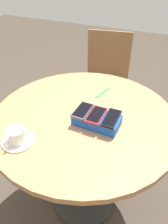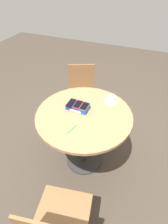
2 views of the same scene
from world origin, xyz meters
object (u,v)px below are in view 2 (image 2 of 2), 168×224
(phone_box, at_px, (78,107))
(phone_red, at_px, (78,104))
(saucer, at_px, (111,101))
(chair_near_window, at_px, (82,93))
(phone_gray, at_px, (85,106))
(round_table, at_px, (84,123))
(phone_black, at_px, (71,103))
(coffee_cup, at_px, (112,98))
(lanyard_strap, at_px, (72,129))

(phone_box, height_order, phone_red, phone_red)
(saucer, relative_size, chair_near_window, 0.17)
(chair_near_window, bearing_deg, phone_gray, -65.03)
(round_table, relative_size, saucer, 6.59)
(round_table, xyz_separation_m, phone_gray, (-0.01, 0.04, 0.19))
(round_table, height_order, phone_black, phone_black)
(phone_red, distance_m, coffee_cup, 0.37)
(round_table, relative_size, chair_near_window, 1.14)
(round_table, height_order, phone_box, phone_box)
(phone_black, xyz_separation_m, phone_red, (0.07, 0.00, -0.00))
(round_table, xyz_separation_m, chair_near_window, (-0.33, 0.73, -0.19))
(phone_red, bearing_deg, chair_near_window, 110.08)
(saucer, xyz_separation_m, chair_near_window, (-0.52, 0.45, -0.33))
(phone_gray, xyz_separation_m, saucer, (0.20, 0.25, -0.05))
(saucer, height_order, chair_near_window, chair_near_window)
(phone_red, distance_m, phone_gray, 0.07)
(round_table, relative_size, coffee_cup, 8.40)
(chair_near_window, bearing_deg, saucer, -40.57)
(phone_red, bearing_deg, phone_gray, -3.95)
(phone_red, bearing_deg, phone_box, -133.84)
(phone_red, xyz_separation_m, chair_near_window, (-0.25, 0.69, -0.38))
(phone_box, xyz_separation_m, lanyard_strap, (0.07, -0.27, -0.02))
(phone_black, bearing_deg, saucer, 35.69)
(coffee_cup, relative_size, lanyard_strap, 0.84)
(phone_black, height_order, lanyard_strap, phone_black)
(lanyard_strap, xyz_separation_m, chair_near_window, (-0.32, 0.97, -0.32))
(coffee_cup, xyz_separation_m, chair_near_window, (-0.52, 0.45, -0.36))
(lanyard_strap, bearing_deg, coffee_cup, 68.26)
(phone_black, distance_m, lanyard_strap, 0.31)
(chair_near_window, bearing_deg, round_table, -65.56)
(saucer, relative_size, lanyard_strap, 1.07)
(phone_black, relative_size, saucer, 0.95)
(phone_box, relative_size, chair_near_window, 0.27)
(phone_red, distance_m, saucer, 0.37)
(phone_gray, bearing_deg, round_table, -76.11)
(phone_black, distance_m, phone_red, 0.07)
(phone_black, distance_m, saucer, 0.43)
(round_table, xyz_separation_m, saucer, (0.19, 0.29, 0.14))
(round_table, bearing_deg, phone_red, 152.24)
(chair_near_window, bearing_deg, phone_black, -75.44)
(lanyard_strap, bearing_deg, round_table, 85.72)
(round_table, height_order, coffee_cup, coffee_cup)
(phone_gray, distance_m, coffee_cup, 0.32)
(phone_black, relative_size, phone_red, 1.03)
(coffee_cup, distance_m, lanyard_strap, 0.56)
(phone_red, bearing_deg, round_table, -27.76)
(phone_box, relative_size, saucer, 1.55)
(phone_red, height_order, coffee_cup, coffee_cup)
(phone_box, distance_m, saucer, 0.37)
(phone_black, height_order, chair_near_window, phone_black)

